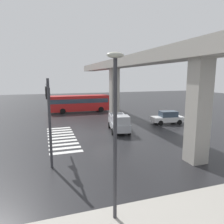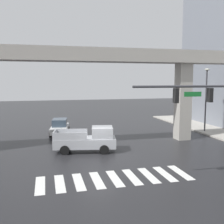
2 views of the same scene
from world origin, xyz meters
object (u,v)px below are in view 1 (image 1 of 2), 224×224
(pickup_truck, at_px, (119,123))
(sedan_white, at_px, (168,117))
(traffic_signal_mast, at_px, (48,103))
(city_bus, at_px, (79,103))
(street_lamp_near_corner, at_px, (115,120))

(pickup_truck, relative_size, sedan_white, 1.19)
(traffic_signal_mast, bearing_deg, sedan_white, 116.87)
(city_bus, xyz_separation_m, traffic_signal_mast, (21.08, -5.70, 2.67))
(pickup_truck, height_order, city_bus, city_bus)
(pickup_truck, relative_size, traffic_signal_mast, 0.83)
(street_lamp_near_corner, bearing_deg, sedan_white, 140.86)
(pickup_truck, xyz_separation_m, street_lamp_near_corner, (14.20, -5.43, 3.57))
(city_bus, height_order, traffic_signal_mast, traffic_signal_mast)
(pickup_truck, distance_m, sedan_white, 7.97)
(pickup_truck, distance_m, city_bus, 15.33)
(pickup_truck, height_order, street_lamp_near_corner, street_lamp_near_corner)
(sedan_white, bearing_deg, pickup_truck, -75.74)
(city_bus, xyz_separation_m, sedan_white, (13.20, 9.87, -0.87))
(pickup_truck, xyz_separation_m, traffic_signal_mast, (5.93, -7.84, 3.40))
(sedan_white, bearing_deg, traffic_signal_mast, -63.13)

